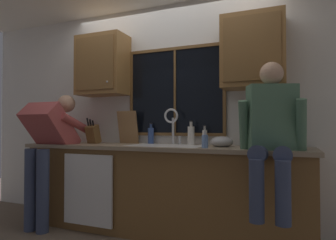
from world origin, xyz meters
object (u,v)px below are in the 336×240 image
(person_sitting_on_counter, at_px, (271,129))
(bottle_green_glass, at_px, (151,135))
(knife_block, at_px, (93,134))
(cutting_board, at_px, (128,127))
(bottle_tall_clear, at_px, (191,135))
(mixing_bowl, at_px, (222,142))
(bottle_amber_small, at_px, (205,137))
(soap_dispenser, at_px, (205,141))
(person_standing, at_px, (49,142))

(person_sitting_on_counter, bearing_deg, bottle_green_glass, 159.30)
(knife_block, xyz_separation_m, cutting_board, (0.38, 0.16, 0.08))
(person_sitting_on_counter, distance_m, bottle_green_glass, 1.45)
(person_sitting_on_counter, distance_m, bottle_tall_clear, 0.95)
(mixing_bowl, height_order, bottle_green_glass, bottle_green_glass)
(knife_block, distance_m, bottle_amber_small, 1.33)
(knife_block, height_order, soap_dispenser, knife_block)
(mixing_bowl, relative_size, bottle_tall_clear, 0.84)
(cutting_board, xyz_separation_m, bottle_tall_clear, (0.80, -0.04, -0.08))
(bottle_green_glass, bearing_deg, knife_block, -163.74)
(person_standing, height_order, person_sitting_on_counter, person_sitting_on_counter)
(person_standing, relative_size, cutting_board, 3.84)
(knife_block, relative_size, bottle_amber_small, 1.49)
(cutting_board, relative_size, soap_dispenser, 2.27)
(mixing_bowl, bearing_deg, person_sitting_on_counter, -33.57)
(bottle_tall_clear, bearing_deg, soap_dispenser, -54.61)
(mixing_bowl, bearing_deg, person_standing, -169.92)
(person_standing, distance_m, soap_dispenser, 1.78)
(knife_block, height_order, mixing_bowl, knife_block)
(bottle_amber_small, bearing_deg, bottle_green_glass, 175.52)
(bottle_green_glass, xyz_separation_m, bottle_amber_small, (0.66, -0.05, -0.01))
(knife_block, distance_m, mixing_bowl, 1.54)
(knife_block, bearing_deg, bottle_tall_clear, 6.14)
(person_standing, bearing_deg, bottle_amber_small, 15.84)
(person_sitting_on_counter, bearing_deg, mixing_bowl, 146.43)
(cutting_board, xyz_separation_m, bottle_amber_small, (0.95, -0.02, -0.10))
(person_sitting_on_counter, height_order, mixing_bowl, person_sitting_on_counter)
(cutting_board, bearing_deg, person_standing, -145.73)
(bottle_green_glass, bearing_deg, bottle_tall_clear, -7.58)
(knife_block, bearing_deg, cutting_board, 23.48)
(knife_block, height_order, bottle_amber_small, knife_block)
(bottle_tall_clear, bearing_deg, bottle_amber_small, 6.45)
(mixing_bowl, relative_size, soap_dispenser, 1.29)
(person_standing, bearing_deg, bottle_green_glass, 27.36)
(mixing_bowl, bearing_deg, knife_block, -179.87)
(person_sitting_on_counter, height_order, bottle_tall_clear, person_sitting_on_counter)
(person_sitting_on_counter, xyz_separation_m, bottle_amber_small, (-0.69, 0.46, -0.10))
(person_standing, xyz_separation_m, bottle_tall_clear, (1.53, 0.46, 0.09))
(person_standing, relative_size, bottle_tall_clear, 5.69)
(soap_dispenser, bearing_deg, bottle_green_glass, 151.36)
(bottle_tall_clear, xyz_separation_m, bottle_amber_small, (0.15, 0.02, -0.02))
(soap_dispenser, height_order, bottle_amber_small, bottle_amber_small)
(knife_block, bearing_deg, mixing_bowl, 0.13)
(person_sitting_on_counter, distance_m, mixing_bowl, 0.59)
(soap_dispenser, bearing_deg, cutting_board, 159.93)
(bottle_tall_clear, distance_m, bottle_amber_small, 0.15)
(bottle_green_glass, bearing_deg, person_standing, -152.64)
(person_sitting_on_counter, height_order, bottle_amber_small, person_sitting_on_counter)
(knife_block, xyz_separation_m, bottle_amber_small, (1.33, 0.14, -0.02))
(knife_block, relative_size, bottle_green_glass, 1.33)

